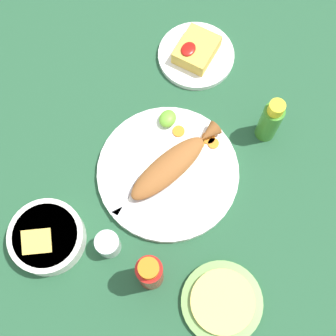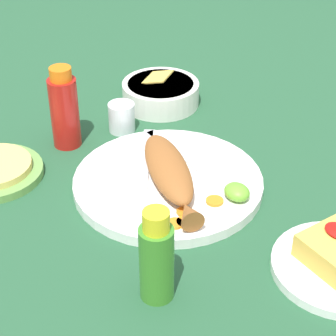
{
  "view_description": "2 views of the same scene",
  "coord_description": "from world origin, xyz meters",
  "px_view_note": "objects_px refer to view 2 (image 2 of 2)",
  "views": [
    {
      "loc": [
        0.29,
        0.16,
        0.99
      ],
      "look_at": [
        0.0,
        0.0,
        0.04
      ],
      "focal_mm": 50.0,
      "sensor_mm": 36.0,
      "label": 1
    },
    {
      "loc": [
        -0.68,
        0.46,
        0.6
      ],
      "look_at": [
        0.0,
        0.0,
        0.04
      ],
      "focal_mm": 65.0,
      "sensor_mm": 36.0,
      "label": 2
    }
  ],
  "objects_px": {
    "salt_cup": "(122,119)",
    "hot_sauce_bottle_green": "(157,258)",
    "main_plate": "(168,182)",
    "fried_fish": "(170,172)",
    "fork_near": "(147,153)",
    "hot_sauce_bottle_red": "(64,109)",
    "guacamole_bowl": "(161,92)",
    "fork_far": "(175,151)"
  },
  "relations": [
    {
      "from": "fried_fish",
      "to": "guacamole_bowl",
      "type": "xyz_separation_m",
      "value": [
        0.26,
        -0.15,
        -0.01
      ]
    },
    {
      "from": "salt_cup",
      "to": "fork_near",
      "type": "bearing_deg",
      "value": 170.44
    },
    {
      "from": "fork_near",
      "to": "fork_far",
      "type": "xyz_separation_m",
      "value": [
        -0.02,
        -0.05,
        0.0
      ]
    },
    {
      "from": "salt_cup",
      "to": "hot_sauce_bottle_green",
      "type": "bearing_deg",
      "value": 155.86
    },
    {
      "from": "main_plate",
      "to": "fork_far",
      "type": "bearing_deg",
      "value": -42.11
    },
    {
      "from": "fried_fish",
      "to": "fork_near",
      "type": "relative_size",
      "value": 1.55
    },
    {
      "from": "main_plate",
      "to": "salt_cup",
      "type": "distance_m",
      "value": 0.21
    },
    {
      "from": "guacamole_bowl",
      "to": "fork_far",
      "type": "bearing_deg",
      "value": 153.49
    },
    {
      "from": "fried_fish",
      "to": "fork_near",
      "type": "distance_m",
      "value": 0.09
    },
    {
      "from": "main_plate",
      "to": "salt_cup",
      "type": "relative_size",
      "value": 5.59
    },
    {
      "from": "salt_cup",
      "to": "guacamole_bowl",
      "type": "relative_size",
      "value": 0.36
    },
    {
      "from": "main_plate",
      "to": "hot_sauce_bottle_red",
      "type": "height_order",
      "value": "hot_sauce_bottle_red"
    },
    {
      "from": "fork_far",
      "to": "salt_cup",
      "type": "bearing_deg",
      "value": 9.53
    },
    {
      "from": "main_plate",
      "to": "hot_sauce_bottle_green",
      "type": "height_order",
      "value": "hot_sauce_bottle_green"
    },
    {
      "from": "fork_near",
      "to": "salt_cup",
      "type": "height_order",
      "value": "salt_cup"
    },
    {
      "from": "fork_far",
      "to": "hot_sauce_bottle_red",
      "type": "relative_size",
      "value": 1.21
    },
    {
      "from": "fried_fish",
      "to": "hot_sauce_bottle_red",
      "type": "xyz_separation_m",
      "value": [
        0.23,
        0.07,
        0.03
      ]
    },
    {
      "from": "main_plate",
      "to": "fork_far",
      "type": "xyz_separation_m",
      "value": [
        0.06,
        -0.06,
        0.01
      ]
    },
    {
      "from": "hot_sauce_bottle_red",
      "to": "guacamole_bowl",
      "type": "height_order",
      "value": "hot_sauce_bottle_red"
    },
    {
      "from": "main_plate",
      "to": "guacamole_bowl",
      "type": "relative_size",
      "value": 2.01
    },
    {
      "from": "hot_sauce_bottle_green",
      "to": "salt_cup",
      "type": "xyz_separation_m",
      "value": [
        0.4,
        -0.18,
        -0.04
      ]
    },
    {
      "from": "main_plate",
      "to": "fork_far",
      "type": "relative_size",
      "value": 1.7
    },
    {
      "from": "fried_fish",
      "to": "fork_far",
      "type": "relative_size",
      "value": 1.35
    },
    {
      "from": "main_plate",
      "to": "fork_near",
      "type": "bearing_deg",
      "value": -6.86
    },
    {
      "from": "fork_near",
      "to": "hot_sauce_bottle_red",
      "type": "height_order",
      "value": "hot_sauce_bottle_red"
    },
    {
      "from": "main_plate",
      "to": "hot_sauce_bottle_green",
      "type": "distance_m",
      "value": 0.25
    },
    {
      "from": "main_plate",
      "to": "hot_sauce_bottle_red",
      "type": "xyz_separation_m",
      "value": [
        0.22,
        0.08,
        0.06
      ]
    },
    {
      "from": "hot_sauce_bottle_green",
      "to": "guacamole_bowl",
      "type": "xyz_separation_m",
      "value": [
        0.45,
        -0.3,
        -0.04
      ]
    },
    {
      "from": "fork_far",
      "to": "guacamole_bowl",
      "type": "relative_size",
      "value": 1.18
    },
    {
      "from": "hot_sauce_bottle_green",
      "to": "salt_cup",
      "type": "height_order",
      "value": "hot_sauce_bottle_green"
    },
    {
      "from": "fork_far",
      "to": "hot_sauce_bottle_green",
      "type": "xyz_separation_m",
      "value": [
        -0.26,
        0.2,
        0.04
      ]
    },
    {
      "from": "fried_fish",
      "to": "hot_sauce_bottle_red",
      "type": "height_order",
      "value": "hot_sauce_bottle_red"
    },
    {
      "from": "hot_sauce_bottle_green",
      "to": "salt_cup",
      "type": "distance_m",
      "value": 0.44
    },
    {
      "from": "hot_sauce_bottle_red",
      "to": "hot_sauce_bottle_green",
      "type": "distance_m",
      "value": 0.42
    },
    {
      "from": "fried_fish",
      "to": "fork_near",
      "type": "xyz_separation_m",
      "value": [
        0.09,
        -0.01,
        -0.02
      ]
    },
    {
      "from": "fork_far",
      "to": "hot_sauce_bottle_red",
      "type": "bearing_deg",
      "value": 40.33
    },
    {
      "from": "hot_sauce_bottle_green",
      "to": "main_plate",
      "type": "bearing_deg",
      "value": -37.25
    },
    {
      "from": "fork_far",
      "to": "salt_cup",
      "type": "distance_m",
      "value": 0.14
    },
    {
      "from": "fried_fish",
      "to": "hot_sauce_bottle_green",
      "type": "bearing_deg",
      "value": 161.19
    },
    {
      "from": "fried_fish",
      "to": "salt_cup",
      "type": "xyz_separation_m",
      "value": [
        0.21,
        -0.03,
        -0.01
      ]
    },
    {
      "from": "fork_far",
      "to": "fork_near",
      "type": "bearing_deg",
      "value": 66.53
    },
    {
      "from": "hot_sauce_bottle_green",
      "to": "guacamole_bowl",
      "type": "height_order",
      "value": "hot_sauce_bottle_green"
    }
  ]
}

